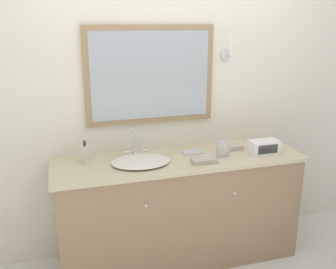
# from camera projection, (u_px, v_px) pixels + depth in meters

# --- Properties ---
(wall_back) EXTENTS (8.00, 0.18, 2.55)m
(wall_back) POSITION_uv_depth(u_px,v_px,m) (167.00, 102.00, 3.12)
(wall_back) COLOR silver
(wall_back) RESTS_ON ground_plane
(vanity_counter) EXTENTS (1.97, 0.59, 0.90)m
(vanity_counter) POSITION_uv_depth(u_px,v_px,m) (179.00, 209.00, 3.07)
(vanity_counter) COLOR #937556
(vanity_counter) RESTS_ON ground_plane
(sink_basin) EXTENTS (0.45, 0.40, 0.20)m
(sink_basin) POSITION_uv_depth(u_px,v_px,m) (141.00, 161.00, 2.82)
(sink_basin) COLOR silver
(sink_basin) RESTS_ON vanity_counter
(soap_bottle) EXTENTS (0.06, 0.06, 0.18)m
(soap_bottle) POSITION_uv_depth(u_px,v_px,m) (85.00, 154.00, 2.81)
(soap_bottle) COLOR beige
(soap_bottle) RESTS_ON vanity_counter
(appliance_box) EXTENTS (0.24, 0.13, 0.11)m
(appliance_box) POSITION_uv_depth(u_px,v_px,m) (264.00, 147.00, 3.02)
(appliance_box) COLOR white
(appliance_box) RESTS_ON vanity_counter
(picture_frame) EXTENTS (0.11, 0.01, 0.14)m
(picture_frame) POSITION_uv_depth(u_px,v_px,m) (223.00, 149.00, 2.93)
(picture_frame) COLOR #B2B2B7
(picture_frame) RESTS_ON vanity_counter
(hand_towel_near_sink) EXTENTS (0.19, 0.10, 0.04)m
(hand_towel_near_sink) POSITION_uv_depth(u_px,v_px,m) (204.00, 161.00, 2.83)
(hand_towel_near_sink) COLOR #B7A899
(hand_towel_near_sink) RESTS_ON vanity_counter
(hand_towel_far_corner) EXTENTS (0.19, 0.11, 0.04)m
(hand_towel_far_corner) POSITION_uv_depth(u_px,v_px,m) (231.00, 147.00, 3.12)
(hand_towel_far_corner) COLOR #B7A899
(hand_towel_far_corner) RESTS_ON vanity_counter
(metal_tray) EXTENTS (0.16, 0.10, 0.01)m
(metal_tray) POSITION_uv_depth(u_px,v_px,m) (193.00, 152.00, 3.05)
(metal_tray) COLOR silver
(metal_tray) RESTS_ON vanity_counter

